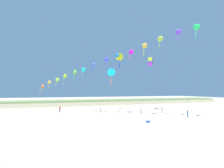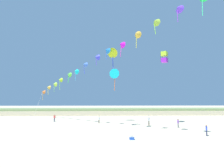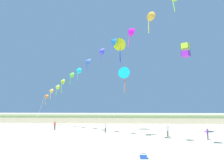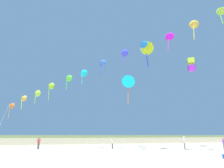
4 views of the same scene
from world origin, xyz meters
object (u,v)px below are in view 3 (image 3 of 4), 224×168
Objects in this scene: large_kite_low_lead at (120,44)px; person_near_right at (167,130)px; large_kite_high_solo at (186,50)px; large_kite_mid_trail at (124,73)px; person_far_left at (105,127)px; beach_cooler at (143,156)px; person_near_left at (208,133)px; person_mid_center at (55,125)px.

person_near_right is at bearing 20.96° from large_kite_low_lead.
large_kite_mid_trail is at bearing 156.71° from large_kite_high_solo.
person_near_right is at bearing -40.96° from large_kite_mid_trail.
beach_cooler is at bearing -72.84° from person_far_left.
large_kite_low_lead is at bearing 102.85° from beach_cooler.
person_far_left is 2.56× the size of beach_cooler.
large_kite_high_solo is (13.34, -2.61, 12.73)m from person_far_left.
person_near_left is 17.03m from large_kite_low_lead.
large_kite_mid_trail reaches higher than person_far_left.
person_near_right reaches higher than person_mid_center.
person_mid_center is at bearing 143.60° from large_kite_low_lead.
person_mid_center is 0.71× the size of large_kite_high_solo.
person_near_left is 0.86× the size of person_near_right.
large_kite_mid_trail is (0.72, 8.07, -2.67)m from large_kite_low_lead.
person_near_left is 2.63× the size of beach_cooler.
person_near_left reaches higher than person_far_left.
person_near_right is 12.71m from large_kite_mid_trail.
large_kite_low_lead reaches higher than person_far_left.
person_far_left is 0.39× the size of large_kite_low_lead.
person_near_right is 0.81× the size of large_kite_high_solo.
large_kite_low_lead is 11.31m from large_kite_high_solo.
beach_cooler is (-8.66, -12.55, -13.37)m from large_kite_high_solo.
large_kite_mid_trail reaches higher than person_mid_center.
person_near_left is at bearing -75.68° from large_kite_high_solo.
large_kite_high_solo is at bearing -13.56° from person_mid_center.
person_far_left is at bearing 156.51° from person_near_left.
beach_cooler is at bearing -85.67° from large_kite_mid_trail.
person_near_right is at bearing -21.21° from person_far_left.
large_kite_low_lead reaches higher than large_kite_mid_trail.
large_kite_high_solo is at bearing 104.32° from person_near_left.
person_far_left is 14.31m from large_kite_low_lead.
large_kite_mid_trail is at bearing 139.04° from person_near_right.
person_near_right reaches higher than person_near_left.
person_far_left is 0.30× the size of large_kite_mid_trail.
large_kite_high_solo is at bearing -23.29° from large_kite_mid_trail.
large_kite_mid_trail is 2.25× the size of large_kite_high_solo.
person_mid_center reaches higher than person_far_left.
large_kite_mid_trail reaches higher than person_near_right.
beach_cooler is (2.00, -8.76, -13.16)m from large_kite_low_lead.
person_near_left is 16.61m from large_kite_mid_trail.
large_kite_low_lead is at bearing -95.12° from large_kite_mid_trail.
person_near_right is 0.46× the size of large_kite_low_lead.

